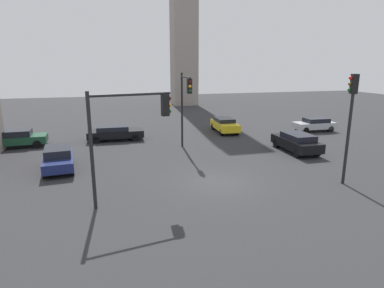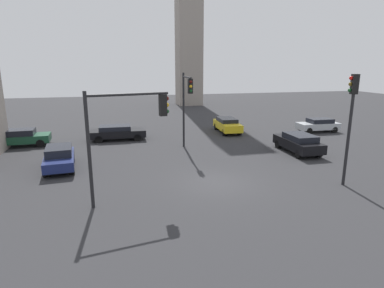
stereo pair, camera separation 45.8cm
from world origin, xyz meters
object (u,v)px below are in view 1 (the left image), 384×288
traffic_light_1 (129,123)px  car_3 (58,158)px  car_0 (18,138)px  car_5 (115,132)px  car_2 (225,124)px  car_4 (315,124)px  traffic_light_0 (351,110)px  car_1 (297,142)px  traffic_light_2 (185,97)px

traffic_light_1 → car_3: (-3.97, 6.10, -3.06)m
car_0 → car_5: car_0 is taller
car_2 → car_0: bearing=-82.4°
car_0 → car_3: 7.79m
car_4 → car_5: size_ratio=0.84×
car_0 → car_5: (7.42, 0.51, -0.04)m
car_2 → car_3: car_3 is taller
traffic_light_0 → car_1: bearing=-83.7°
traffic_light_2 → car_5: 7.80m
traffic_light_2 → car_0: bearing=-107.1°
car_2 → car_5: (-10.31, -0.84, -0.05)m
traffic_light_2 → car_0: (-12.42, 4.44, -3.31)m
car_1 → car_5: size_ratio=0.92×
car_3 → car_5: car_3 is taller
car_2 → car_4: size_ratio=1.10×
car_2 → car_3: size_ratio=1.06×
traffic_light_0 → car_2: traffic_light_0 is taller
traffic_light_1 → car_4: bearing=23.7°
traffic_light_0 → car_2: (-1.32, 14.79, -3.32)m
car_0 → traffic_light_2: bearing=-22.2°
traffic_light_1 → car_5: 13.79m
car_4 → car_0: bearing=0.4°
traffic_light_2 → car_3: traffic_light_2 is taller
traffic_light_1 → car_1: (12.55, 6.01, -3.04)m
traffic_light_0 → car_4: size_ratio=1.48×
traffic_light_0 → car_0: (-19.04, 13.44, -3.33)m
car_3 → car_4: 23.33m
car_4 → car_3: bearing=17.2°
traffic_light_1 → car_2: 17.69m
car_1 → traffic_light_1: bearing=116.0°
traffic_light_2 → car_2: size_ratio=1.31×
traffic_light_1 → car_0: (-7.73, 12.93, -3.07)m
car_3 → car_5: size_ratio=0.87×
car_4 → car_5: 18.87m
car_1 → car_2: 8.65m
car_5 → car_4: bearing=-2.4°
traffic_light_1 → car_5: traffic_light_1 is taller
traffic_light_0 → car_0: traffic_light_0 is taller
car_3 → traffic_light_0: bearing=61.1°
car_4 → car_2: bearing=-11.3°
traffic_light_0 → traffic_light_1: (-11.31, 0.51, -0.26)m
car_0 → traffic_light_1: bearing=-61.6°
traffic_light_0 → traffic_light_1: 11.33m
car_0 → car_4: (26.25, -0.64, -0.03)m
car_2 → traffic_light_2: bearing=-39.3°
traffic_light_1 → traffic_light_0: bearing=-12.5°
car_3 → car_4: bearing=99.9°
traffic_light_0 → car_4: traffic_light_0 is taller
traffic_light_1 → car_3: size_ratio=1.28×
traffic_light_2 → car_3: (-8.66, -2.38, -3.31)m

